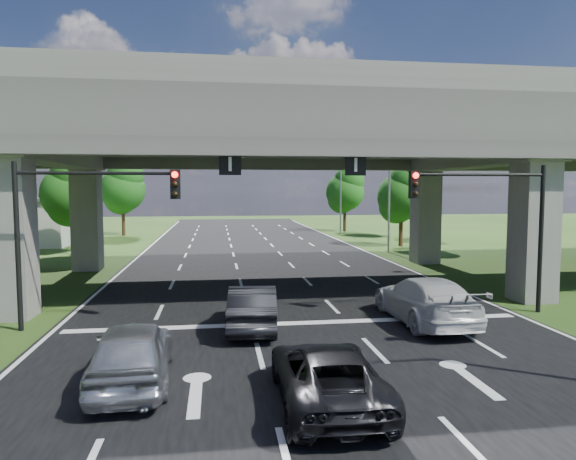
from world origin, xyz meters
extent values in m
plane|color=#224014|center=(0.00, 0.00, 0.00)|extent=(160.00, 160.00, 0.00)
cube|color=black|center=(0.00, 10.00, 0.01)|extent=(18.00, 120.00, 0.03)
cube|color=#34312F|center=(0.00, 12.00, 8.00)|extent=(80.00, 15.00, 2.00)
cube|color=slate|center=(0.00, 4.75, 9.50)|extent=(80.00, 0.50, 1.00)
cube|color=slate|center=(0.00, 19.25, 9.50)|extent=(80.00, 0.50, 1.00)
cube|color=slate|center=(-11.00, 6.00, 3.50)|extent=(1.60, 1.60, 7.00)
cube|color=slate|center=(-11.00, 18.00, 3.50)|extent=(1.60, 1.60, 7.00)
cube|color=slate|center=(11.00, 6.00, 3.50)|extent=(1.60, 1.60, 7.00)
cube|color=slate|center=(11.00, 18.00, 3.50)|extent=(1.60, 1.60, 7.00)
cube|color=black|center=(-2.50, 5.00, 6.00)|extent=(0.85, 0.06, 0.85)
cube|color=black|center=(2.50, 5.00, 6.00)|extent=(0.85, 0.06, 0.85)
cylinder|color=black|center=(10.00, 4.00, 3.00)|extent=(0.18, 0.18, 6.00)
cylinder|color=black|center=(7.25, 4.00, 5.60)|extent=(5.50, 0.12, 0.12)
cube|color=black|center=(4.50, 3.82, 5.20)|extent=(0.35, 0.28, 1.05)
sphere|color=#FF0C05|center=(4.50, 3.66, 5.55)|extent=(0.22, 0.22, 0.22)
cylinder|color=black|center=(-10.00, 4.00, 3.00)|extent=(0.18, 0.18, 6.00)
cylinder|color=black|center=(-7.25, 4.00, 5.60)|extent=(5.50, 0.12, 0.12)
cube|color=black|center=(-4.50, 3.82, 5.20)|extent=(0.35, 0.28, 1.05)
sphere|color=#FF0C05|center=(-4.50, 3.66, 5.55)|extent=(0.22, 0.22, 0.22)
cylinder|color=gray|center=(10.50, 24.00, 5.00)|extent=(0.16, 0.16, 10.00)
cylinder|color=gray|center=(9.00, 24.00, 9.70)|extent=(3.00, 0.10, 0.10)
cube|color=gray|center=(7.50, 24.00, 9.60)|extent=(0.60, 0.25, 0.18)
cylinder|color=gray|center=(10.50, 40.00, 5.00)|extent=(0.16, 0.16, 10.00)
cylinder|color=gray|center=(9.00, 40.00, 9.70)|extent=(3.00, 0.10, 0.10)
cube|color=gray|center=(7.50, 40.00, 9.60)|extent=(0.60, 0.25, 0.18)
cylinder|color=black|center=(-14.00, 26.00, 1.65)|extent=(0.36, 0.36, 3.30)
sphere|color=#215316|center=(-14.00, 26.00, 4.65)|extent=(4.50, 4.50, 4.50)
sphere|color=#215316|center=(-13.60, 25.70, 6.00)|extent=(3.60, 3.60, 3.60)
sphere|color=#215316|center=(-14.30, 26.40, 3.75)|extent=(3.30, 3.30, 3.30)
cylinder|color=black|center=(-17.00, 34.00, 1.43)|extent=(0.36, 0.36, 2.86)
sphere|color=#215316|center=(-17.00, 34.00, 4.03)|extent=(3.90, 3.90, 3.90)
sphere|color=#215316|center=(-16.60, 33.70, 5.20)|extent=(3.12, 3.12, 3.12)
sphere|color=#215316|center=(-17.30, 34.40, 3.25)|extent=(2.86, 2.86, 2.86)
cylinder|color=black|center=(-13.00, 42.00, 1.76)|extent=(0.36, 0.36, 3.52)
sphere|color=#215316|center=(-13.00, 42.00, 4.96)|extent=(4.80, 4.80, 4.80)
sphere|color=#215316|center=(-12.60, 41.70, 6.40)|extent=(3.84, 3.84, 3.84)
sphere|color=#215316|center=(-13.30, 42.40, 4.00)|extent=(3.52, 3.52, 3.52)
cylinder|color=black|center=(13.00, 28.00, 1.54)|extent=(0.36, 0.36, 3.08)
sphere|color=#215316|center=(13.00, 28.00, 4.34)|extent=(4.20, 4.20, 4.20)
sphere|color=#215316|center=(13.40, 27.70, 5.60)|extent=(3.36, 3.36, 3.36)
sphere|color=#215316|center=(12.70, 28.40, 3.50)|extent=(3.08, 3.08, 3.08)
cylinder|color=black|center=(16.00, 36.00, 1.43)|extent=(0.36, 0.36, 2.86)
sphere|color=#215316|center=(16.00, 36.00, 4.03)|extent=(3.90, 3.90, 3.90)
sphere|color=#215316|center=(16.40, 35.70, 5.20)|extent=(3.12, 3.12, 3.12)
sphere|color=#215316|center=(15.70, 36.40, 3.25)|extent=(2.86, 2.86, 2.86)
cylinder|color=black|center=(12.00, 44.00, 1.65)|extent=(0.36, 0.36, 3.30)
sphere|color=#215316|center=(12.00, 44.00, 4.65)|extent=(4.50, 4.50, 4.50)
sphere|color=#215316|center=(12.40, 43.70, 6.00)|extent=(3.60, 3.60, 3.60)
sphere|color=#215316|center=(11.70, 44.40, 3.75)|extent=(3.30, 3.30, 3.30)
imported|color=#AAACB2|center=(-5.22, -1.78, 0.85)|extent=(2.16, 4.91, 1.64)
imported|color=black|center=(-1.80, 3.00, 0.81)|extent=(2.03, 4.85, 1.56)
imported|color=silver|center=(4.69, 3.00, 0.89)|extent=(2.46, 5.92, 1.71)
imported|color=black|center=(-0.53, -3.69, 0.72)|extent=(2.42, 5.05, 1.39)
camera|label=1|loc=(-3.04, -15.09, 5.05)|focal=32.00mm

